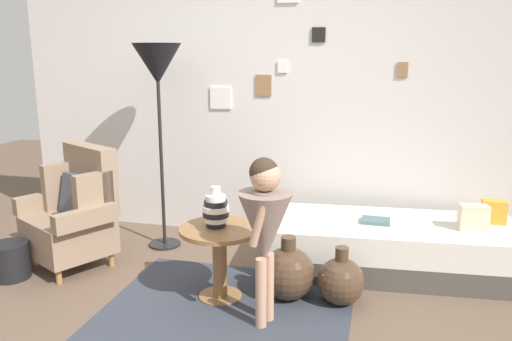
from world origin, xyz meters
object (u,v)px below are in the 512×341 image
floor_lamp (158,71)px  demijohn_near (288,273)px  demijohn_far (341,281)px  magazine_basket (11,261)px  book_on_daybed (376,221)px  side_table (220,248)px  person_child (265,221)px  vase_striped (216,210)px  daybed (391,246)px  armchair (75,213)px

floor_lamp → demijohn_near: (1.27, -0.73, -1.35)m
floor_lamp → demijohn_far: 2.26m
demijohn_near → magazine_basket: size_ratio=1.65×
floor_lamp → book_on_daybed: floor_lamp is taller
side_table → demijohn_near: 0.51m
person_child → book_on_daybed: 1.24m
demijohn_far → side_table: bearing=-171.7°
vase_striped → magazine_basket: bearing=-176.4°
vase_striped → person_child: (0.42, -0.29, 0.05)m
daybed → book_on_daybed: bearing=-165.0°
vase_striped → floor_lamp: floor_lamp is taller
demijohn_far → magazine_basket: size_ratio=1.48×
armchair → daybed: armchair is taller
side_table → person_child: size_ratio=0.51×
daybed → book_on_daybed: book_on_daybed is taller
magazine_basket → person_child: bearing=-5.3°
daybed → vase_striped: bearing=-147.4°
floor_lamp → person_child: bearing=-43.1°
demijohn_far → armchair: bearing=175.6°
armchair → demijohn_far: bearing=-4.4°
demijohn_near → demijohn_far: bearing=2.1°
daybed → vase_striped: vase_striped is taller
daybed → person_child: (-0.78, -1.06, 0.49)m
daybed → magazine_basket: (-2.84, -0.87, -0.06)m
armchair → book_on_daybed: size_ratio=4.41×
book_on_daybed → demijohn_far: size_ratio=0.53×
vase_striped → demijohn_near: (0.50, 0.09, -0.45)m
daybed → demijohn_near: size_ratio=4.24×
demijohn_near → daybed: bearing=43.8°
person_child → demijohn_near: (0.08, 0.38, -0.50)m
vase_striped → book_on_daybed: size_ratio=1.30×
person_child → book_on_daybed: bearing=57.5°
daybed → vase_striped: 1.49m
person_child → demijohn_far: person_child is taller
armchair → daybed: 2.55m
floor_lamp → demijohn_near: bearing=-30.0°
side_table → floor_lamp: bearing=133.7°
side_table → daybed: bearing=33.8°
vase_striped → magazine_basket: 1.72m
demijohn_near → book_on_daybed: bearing=48.2°
side_table → magazine_basket: side_table is taller
vase_striped → demijohn_far: (0.86, 0.10, -0.48)m
demijohn_far → demijohn_near: bearing=-177.9°
daybed → magazine_basket: daybed is taller
side_table → person_child: 0.57m
floor_lamp → book_on_daybed: 2.16m
demijohn_near → demijohn_far: (0.37, 0.01, -0.02)m
book_on_daybed → demijohn_far: bearing=-108.2°
floor_lamp → vase_striped: bearing=-46.8°
daybed → demijohn_near: 0.98m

